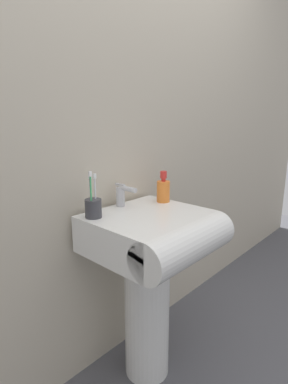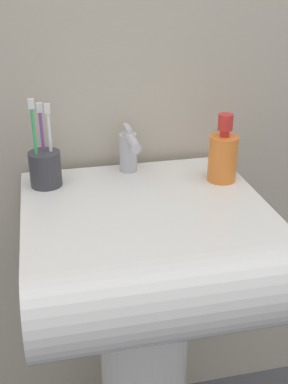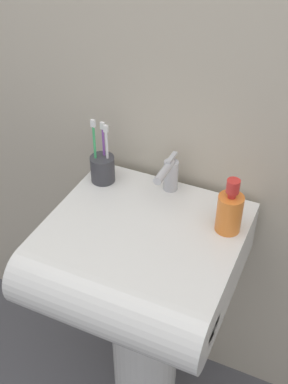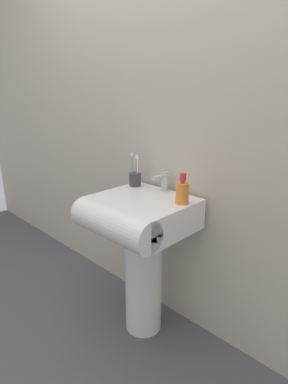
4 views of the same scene
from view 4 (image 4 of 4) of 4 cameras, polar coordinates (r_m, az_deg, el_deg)
The scene contains 7 objects.
ground_plane at distance 1.95m, azimuth -0.09°, elevation -23.99°, with size 6.00×6.00×0.00m, color #4C4C51.
wall_back at distance 1.65m, azimuth 6.14°, elevation 14.32°, with size 5.00×0.05×2.40m, color #B7AD99.
sink_pedestal at distance 1.75m, azimuth -0.10°, elevation -16.12°, with size 0.21×0.21×0.64m, color white.
sink_basin at distance 1.53m, azimuth -1.59°, elevation -4.42°, with size 0.49×0.49×0.16m.
faucet at distance 1.63m, azimuth 3.71°, elevation 2.03°, with size 0.04×0.13×0.11m.
toothbrush_cup at distance 1.74m, azimuth -1.70°, elevation 2.57°, with size 0.07×0.07×0.19m.
soap_bottle at distance 1.45m, azimuth 7.31°, elevation 0.00°, with size 0.06×0.06×0.15m.
Camera 4 is at (1.01, -1.05, 1.29)m, focal length 28.00 mm.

